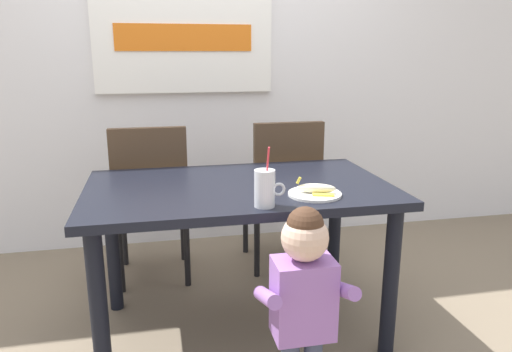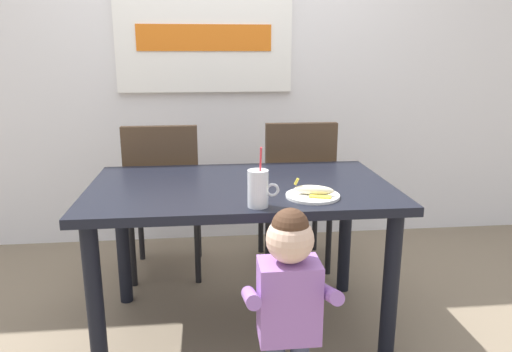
{
  "view_description": "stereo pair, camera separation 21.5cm",
  "coord_description": "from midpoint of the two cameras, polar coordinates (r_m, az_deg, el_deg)",
  "views": [
    {
      "loc": [
        -0.37,
        -2.12,
        1.36
      ],
      "look_at": [
        0.06,
        -0.08,
        0.82
      ],
      "focal_mm": 33.62,
      "sensor_mm": 36.0,
      "label": 1
    },
    {
      "loc": [
        -0.16,
        -2.15,
        1.36
      ],
      "look_at": [
        0.06,
        -0.08,
        0.82
      ],
      "focal_mm": 33.62,
      "sensor_mm": 36.0,
      "label": 2
    }
  ],
  "objects": [
    {
      "name": "back_wall",
      "position": [
        3.47,
        -7.99,
        15.95
      ],
      "size": [
        6.4,
        0.17,
        2.9
      ],
      "color": "silver",
      "rests_on": "ground"
    },
    {
      "name": "milk_cup",
      "position": [
        1.9,
        -2.16,
        -1.77
      ],
      "size": [
        0.13,
        0.08,
        0.25
      ],
      "color": "silver",
      "rests_on": "dining_table"
    },
    {
      "name": "snack_plate",
      "position": [
        2.07,
        4.06,
        -2.2
      ],
      "size": [
        0.23,
        0.23,
        0.01
      ],
      "primitive_type": "cylinder",
      "color": "white",
      "rests_on": "dining_table"
    },
    {
      "name": "peeled_banana",
      "position": [
        2.06,
        4.27,
        -1.56
      ],
      "size": [
        0.18,
        0.13,
        0.07
      ],
      "rotation": [
        0.0,
        0.0,
        -0.32
      ],
      "color": "#F4EAC6",
      "rests_on": "snack_plate"
    },
    {
      "name": "ground_plane",
      "position": [
        2.55,
        -4.43,
        -17.72
      ],
      "size": [
        24.0,
        24.0,
        0.0
      ],
      "primitive_type": "plane",
      "color": "#7A6B56"
    },
    {
      "name": "toddler_standing",
      "position": [
        1.77,
        2.15,
        -13.41
      ],
      "size": [
        0.33,
        0.24,
        0.84
      ],
      "color": "#3F4760",
      "rests_on": "ground"
    },
    {
      "name": "dining_chair_left",
      "position": [
        2.89,
        -14.48,
        -2.3
      ],
      "size": [
        0.44,
        0.44,
        0.96
      ],
      "rotation": [
        0.0,
        0.0,
        3.14
      ],
      "color": "#4C3826",
      "rests_on": "ground"
    },
    {
      "name": "dining_chair_right",
      "position": [
        2.99,
        1.19,
        -1.26
      ],
      "size": [
        0.44,
        0.45,
        0.96
      ],
      "rotation": [
        0.0,
        0.0,
        3.14
      ],
      "color": "#4C3826",
      "rests_on": "ground"
    },
    {
      "name": "dining_table",
      "position": [
        2.27,
        -4.75,
        -3.66
      ],
      "size": [
        1.4,
        0.85,
        0.76
      ],
      "color": "black",
      "rests_on": "ground"
    }
  ]
}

